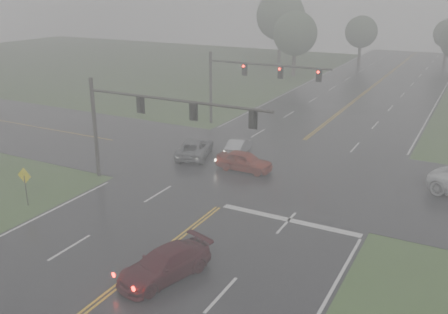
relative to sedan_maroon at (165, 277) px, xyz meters
The scene contains 14 objects.
main_road 14.06m from the sedan_maroon, 96.15° to the left, with size 18.00×160.00×0.02m, color black.
cross_street 16.05m from the sedan_maroon, 95.38° to the left, with size 120.00×14.00×0.02m, color black.
stop_bar 8.90m from the sedan_maroon, 70.34° to the left, with size 8.50×0.50×0.01m, color #BDBDBD.
sedan_maroon is the anchor object (origin of this frame).
sedan_red 14.93m from the sedan_maroon, 101.25° to the left, with size 1.70×4.23×1.44m, color maroon.
sedan_silver 18.73m from the sedan_maroon, 105.63° to the left, with size 1.29×3.71×1.22m, color #96999D.
car_grey 17.51m from the sedan_maroon, 116.46° to the left, with size 2.28×4.95×1.37m, color #55575C.
signal_gantry_near 12.59m from the sedan_maroon, 130.55° to the left, with size 13.51×0.31×7.09m.
signal_gantry_far 26.98m from the sedan_maroon, 107.57° to the left, with size 12.06×0.35×7.00m.
sign_diamond_west 12.58m from the sedan_maroon, 167.23° to the left, with size 1.04×0.12×2.50m.
tree_nw_a 56.70m from the sedan_maroon, 104.29° to the left, with size 6.48×6.48×9.52m.
tree_n_mid 73.35m from the sedan_maroon, 96.62° to the left, with size 5.52×5.52×8.11m.
tree_nw_b 69.36m from the sedan_maroon, 107.50° to the left, with size 8.30×8.30×12.19m.
tree_n_far 81.25m from the sedan_maroon, 86.58° to the left, with size 5.09×5.09×7.47m.
Camera 1 is at (13.44, -10.64, 13.02)m, focal length 40.00 mm.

